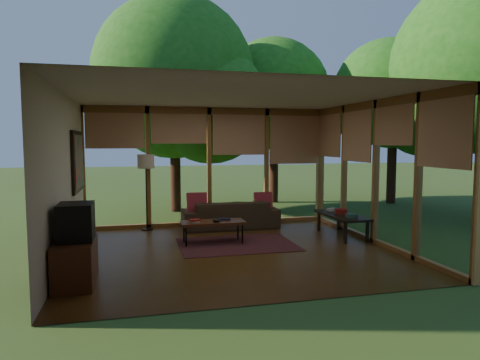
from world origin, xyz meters
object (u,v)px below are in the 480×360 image
object	(u,v)px
sofa	(230,214)
media_cabinet	(76,262)
television	(76,222)
coffee_table	(213,223)
side_console	(342,216)
floor_lamp	(146,166)

from	to	relation	value
sofa	media_cabinet	world-z (taller)	sofa
television	coffee_table	world-z (taller)	television
television	coffee_table	distance (m)	2.90
media_cabinet	coffee_table	distance (m)	2.88
television	side_console	bearing A→B (deg)	20.38
side_console	sofa	bearing A→B (deg)	145.95
media_cabinet	coffee_table	xyz separation A→B (m)	(2.22, 1.83, 0.09)
media_cabinet	coffee_table	world-z (taller)	media_cabinet
sofa	coffee_table	bearing A→B (deg)	64.83
coffee_table	side_console	world-z (taller)	side_console
sofa	media_cabinet	distance (m)	4.26
sofa	floor_lamp	world-z (taller)	floor_lamp
floor_lamp	media_cabinet	bearing A→B (deg)	-106.95
side_console	media_cabinet	bearing A→B (deg)	-159.69
media_cabinet	side_console	size ratio (longest dim) A/B	0.71
sofa	television	bearing A→B (deg)	48.39
television	coffee_table	bearing A→B (deg)	39.84
television	media_cabinet	bearing A→B (deg)	180.00
coffee_table	side_console	distance (m)	2.65
sofa	coffee_table	xyz separation A→B (m)	(-0.63, -1.33, 0.08)
television	sofa	bearing A→B (deg)	48.23
sofa	floor_lamp	size ratio (longest dim) A/B	1.28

